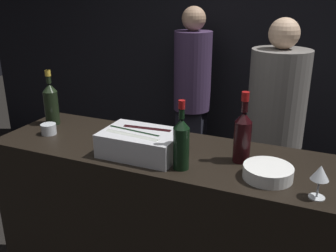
% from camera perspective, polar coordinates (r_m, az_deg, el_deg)
% --- Properties ---
extents(wall_back_chalkboard, '(6.40, 0.06, 2.80)m').
position_cam_1_polar(wall_back_chalkboard, '(3.68, 12.63, 13.02)').
color(wall_back_chalkboard, black).
rests_on(wall_back_chalkboard, ground_plane).
extents(bar_counter, '(1.82, 0.56, 1.06)m').
position_cam_1_polar(bar_counter, '(2.16, -0.31, -16.70)').
color(bar_counter, black).
rests_on(bar_counter, ground_plane).
extents(ice_bin_with_bottles, '(0.38, 0.26, 0.12)m').
position_cam_1_polar(ice_bin_with_bottles, '(1.83, -4.24, -2.40)').
color(ice_bin_with_bottles, silver).
rests_on(ice_bin_with_bottles, bar_counter).
extents(bowl_white, '(0.21, 0.21, 0.06)m').
position_cam_1_polar(bowl_white, '(1.66, 14.98, -6.77)').
color(bowl_white, white).
rests_on(bowl_white, bar_counter).
extents(wine_glass, '(0.07, 0.07, 0.14)m').
position_cam_1_polar(wine_glass, '(1.55, 22.17, -6.81)').
color(wine_glass, silver).
rests_on(wine_glass, bar_counter).
extents(candle_votive, '(0.08, 0.08, 0.06)m').
position_cam_1_polar(candle_votive, '(2.19, -17.72, -0.44)').
color(candle_votive, silver).
rests_on(candle_votive, bar_counter).
extents(red_wine_bottle_burgundy, '(0.07, 0.07, 0.32)m').
position_cam_1_polar(red_wine_bottle_burgundy, '(1.65, 2.03, -2.42)').
color(red_wine_bottle_burgundy, black).
rests_on(red_wine_bottle_burgundy, bar_counter).
extents(red_wine_bottle_tall, '(0.08, 0.08, 0.34)m').
position_cam_1_polar(red_wine_bottle_tall, '(1.75, 11.30, -1.23)').
color(red_wine_bottle_tall, black).
rests_on(red_wine_bottle_tall, bar_counter).
extents(champagne_bottle, '(0.08, 0.08, 0.33)m').
position_cam_1_polar(champagne_bottle, '(2.32, -17.40, 3.46)').
color(champagne_bottle, black).
rests_on(champagne_bottle, bar_counter).
extents(person_in_hoodie, '(0.41, 0.41, 1.65)m').
position_cam_1_polar(person_in_hoodie, '(2.83, 15.96, 0.41)').
color(person_in_hoodie, black).
rests_on(person_in_hoodie, ground_plane).
extents(person_blond_tee, '(0.34, 0.34, 1.69)m').
position_cam_1_polar(person_blond_tee, '(3.46, 3.70, 5.40)').
color(person_blond_tee, black).
rests_on(person_blond_tee, ground_plane).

